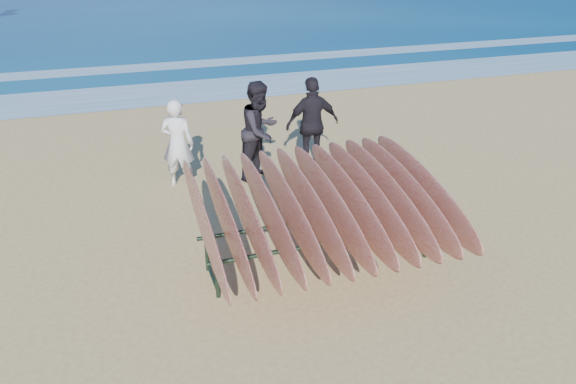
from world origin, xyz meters
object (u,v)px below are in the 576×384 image
object	(u,v)px
surfboard_rack	(320,205)
person_dark_b	(312,124)
person_white	(178,144)
person_dark_a	(260,131)

from	to	relation	value
surfboard_rack	person_dark_b	world-z (taller)	person_dark_b
person_white	person_dark_b	distance (m)	2.52
person_dark_a	person_dark_b	xyz separation A→B (m)	(1.05, 0.12, -0.02)
person_dark_a	person_dark_b	bearing A→B (deg)	-30.22
person_white	surfboard_rack	bearing A→B (deg)	138.53
person_dark_a	person_white	bearing A→B (deg)	139.84
person_dark_a	surfboard_rack	bearing A→B (deg)	-128.07
surfboard_rack	person_dark_a	bearing A→B (deg)	88.45
surfboard_rack	person_dark_a	world-z (taller)	person_dark_a
surfboard_rack	person_dark_a	size ratio (longest dim) A/B	1.77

